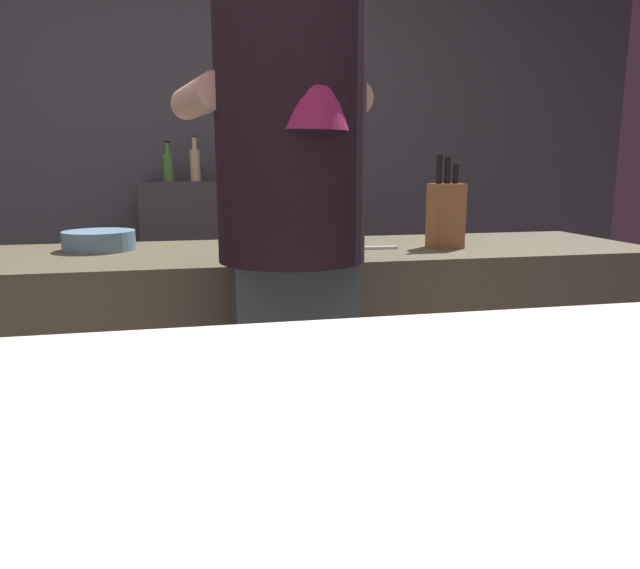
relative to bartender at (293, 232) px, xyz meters
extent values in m
cube|color=#494B52|center=(-0.19, 2.02, 0.34)|extent=(5.20, 0.10, 2.70)
cube|color=#4D4633|center=(0.16, 0.45, -0.56)|extent=(2.10, 0.60, 0.91)
cube|color=#3B383F|center=(-0.04, 1.74, -0.47)|extent=(0.84, 0.36, 1.09)
cube|color=#2C3638|center=(0.00, 0.00, -0.54)|extent=(0.28, 0.20, 0.94)
cylinder|color=black|center=(0.00, 0.00, 0.22)|extent=(0.34, 0.34, 0.58)
cone|color=#8C1E4C|center=(0.02, -0.09, 0.42)|extent=(0.18, 0.18, 0.40)
cylinder|color=#D3A789|center=(-0.20, 0.13, 0.31)|extent=(0.14, 0.33, 0.08)
cylinder|color=#D3A789|center=(0.14, 0.19, 0.31)|extent=(0.14, 0.33, 0.08)
cube|color=#925B34|center=(0.55, 0.39, 0.00)|extent=(0.10, 0.08, 0.20)
cylinder|color=black|center=(0.53, 0.39, 0.14)|extent=(0.02, 0.02, 0.09)
cylinder|color=black|center=(0.55, 0.39, 0.14)|extent=(0.02, 0.02, 0.08)
cylinder|color=black|center=(0.58, 0.39, 0.13)|extent=(0.02, 0.02, 0.06)
cylinder|color=slate|center=(-0.51, 0.56, -0.07)|extent=(0.22, 0.22, 0.06)
cube|color=silver|center=(0.28, 0.40, -0.10)|extent=(0.24, 0.04, 0.01)
cylinder|color=#55853B|center=(-0.32, 1.77, 0.14)|extent=(0.05, 0.05, 0.14)
cylinder|color=#55853B|center=(-0.32, 1.77, 0.24)|extent=(0.02, 0.02, 0.05)
cylinder|color=black|center=(-0.32, 1.77, 0.27)|extent=(0.03, 0.03, 0.01)
cylinder|color=#D9C488|center=(-0.19, 1.79, 0.15)|extent=(0.05, 0.05, 0.16)
cylinder|color=#D9C488|center=(-0.19, 1.79, 0.26)|extent=(0.02, 0.02, 0.06)
cylinder|color=#333333|center=(-0.19, 1.79, 0.30)|extent=(0.03, 0.03, 0.01)
camera|label=1|loc=(-0.24, -1.37, 0.15)|focal=33.63mm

